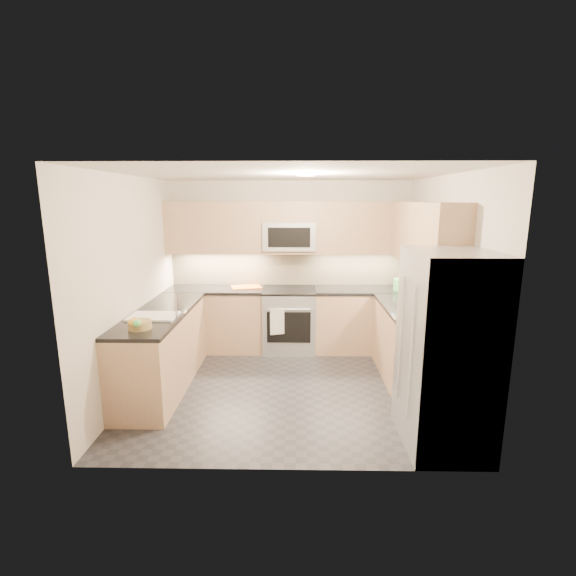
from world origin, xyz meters
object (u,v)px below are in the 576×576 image
at_px(microwave, 289,236).
at_px(refrigerator, 446,351).
at_px(gas_range, 289,320).
at_px(cutting_board, 246,287).
at_px(fruit_basket, 140,325).
at_px(utensil_bowl, 403,285).

distance_m(microwave, refrigerator, 3.04).
distance_m(gas_range, cutting_board, 0.81).
xyz_separation_m(refrigerator, fruit_basket, (-2.94, 0.47, 0.08)).
bearing_deg(refrigerator, microwave, 119.62).
xyz_separation_m(utensil_bowl, fruit_basket, (-3.14, -1.90, -0.04)).
bearing_deg(cutting_board, microwave, 2.68).
height_order(gas_range, refrigerator, refrigerator).
bearing_deg(gas_range, utensil_bowl, -2.01).
height_order(utensil_bowl, cutting_board, utensil_bowl).
bearing_deg(utensil_bowl, fruit_basket, -148.89).
relative_size(gas_range, refrigerator, 0.51).
xyz_separation_m(microwave, fruit_basket, (-1.49, -2.08, -0.72)).
xyz_separation_m(gas_range, utensil_bowl, (1.65, -0.06, 0.56)).
bearing_deg(gas_range, cutting_board, 171.57).
xyz_separation_m(gas_range, refrigerator, (1.45, -2.43, 0.45)).
height_order(refrigerator, cutting_board, refrigerator).
distance_m(gas_range, refrigerator, 2.86).
height_order(microwave, refrigerator, microwave).
relative_size(microwave, utensil_bowl, 2.72).
distance_m(utensil_bowl, fruit_basket, 3.67).
xyz_separation_m(gas_range, fruit_basket, (-1.49, -1.95, 0.53)).
bearing_deg(fruit_basket, cutting_board, 67.54).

